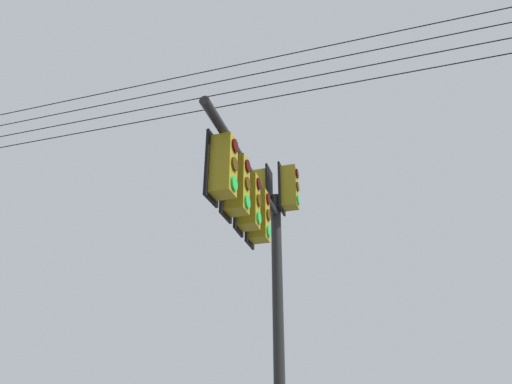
{
  "coord_description": "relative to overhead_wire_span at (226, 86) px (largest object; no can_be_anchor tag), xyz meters",
  "views": [
    {
      "loc": [
        8.22,
        -1.0,
        2.05
      ],
      "look_at": [
        1.14,
        -0.91,
        5.68
      ],
      "focal_mm": 32.61,
      "sensor_mm": 36.0,
      "label": 1
    }
  ],
  "objects": [
    {
      "name": "overhead_wire_span",
      "position": [
        0.0,
        0.0,
        0.0
      ],
      "size": [
        8.54,
        24.74,
        1.97
      ],
      "color": "black"
    },
    {
      "name": "signal_mast_assembly",
      "position": [
        1.39,
        0.8,
        -4.39
      ],
      "size": [
        3.87,
        1.67,
        6.93
      ],
      "color": "black",
      "rests_on": "ground"
    }
  ]
}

